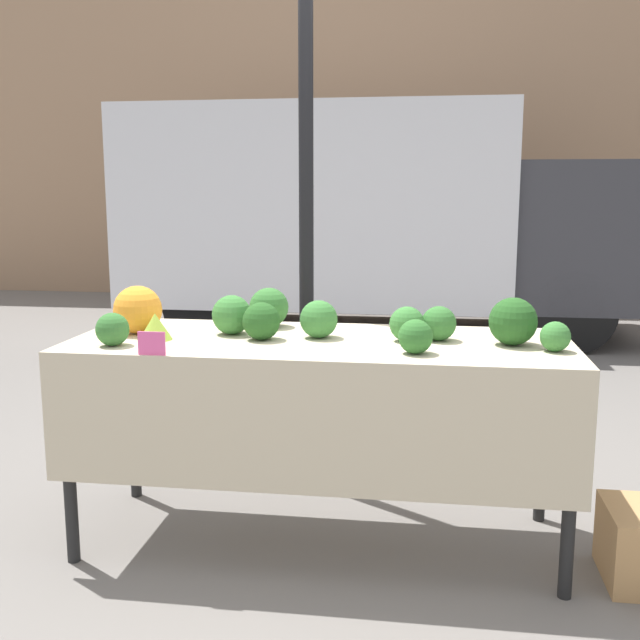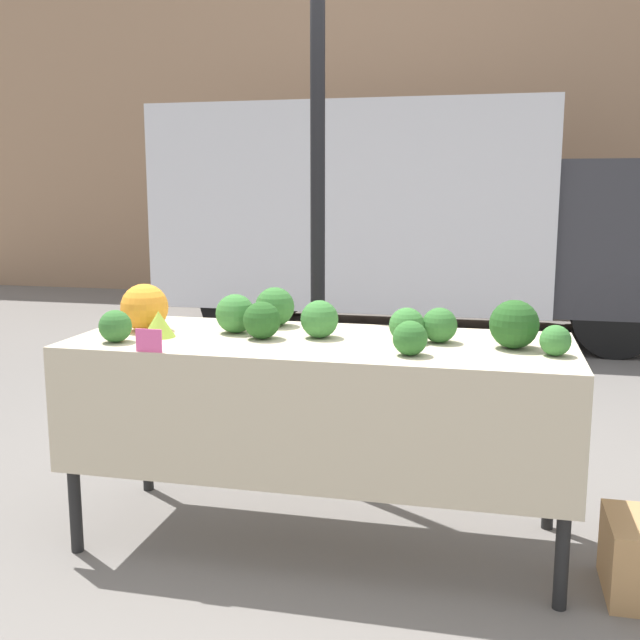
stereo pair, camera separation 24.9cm
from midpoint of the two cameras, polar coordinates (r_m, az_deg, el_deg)
The scene contains 18 objects.
ground_plane at distance 3.29m, azimuth -2.26°, elevation -16.37°, with size 40.00×40.00×0.00m, color slate.
building_facade at distance 10.56m, azimuth 5.43°, elevation 19.54°, with size 16.00×0.60×6.46m.
tent_pole at distance 3.61m, azimuth -3.04°, elevation 6.40°, with size 0.07×0.07×2.47m.
parked_truck at distance 7.69m, azimuth 2.74°, elevation 8.11°, with size 5.11×1.94×2.25m.
market_table at distance 2.97m, azimuth -2.58°, elevation -3.89°, with size 2.00×0.77×0.86m.
orange_cauliflower at distance 3.24m, azimuth -15.88°, elevation 0.74°, with size 0.20×0.20×0.20m.
romanesco_head at distance 3.10m, azimuth -14.71°, elevation -0.50°, with size 0.13×0.13×0.11m.
broccoli_head_0 at distance 3.02m, azimuth -17.83°, elevation -0.70°, with size 0.13×0.13×0.13m.
broccoli_head_1 at distance 2.75m, azimuth 4.73°, elevation -1.29°, with size 0.13×0.13×0.13m.
broccoli_head_2 at distance 3.29m, azimuth -6.08°, elevation 0.95°, with size 0.17×0.17×0.17m.
broccoli_head_3 at distance 2.88m, azimuth 15.16°, elevation -1.25°, with size 0.11×0.11×0.11m.
broccoli_head_4 at distance 2.97m, azimuth 4.27°, elevation -0.32°, with size 0.14×0.14×0.14m.
broccoli_head_5 at distance 3.15m, azimuth -9.01°, elevation 0.38°, with size 0.16×0.16×0.16m.
broccoli_head_6 at distance 3.01m, azimuth -6.86°, elevation -0.11°, with size 0.15×0.15×0.15m.
broccoli_head_7 at distance 2.96m, azimuth 12.18°, elevation -0.11°, with size 0.19×0.19×0.19m.
broccoli_head_8 at distance 3.00m, azimuth 6.70°, elevation -0.28°, with size 0.14×0.14×0.14m.
broccoli_head_9 at distance 3.03m, azimuth -2.45°, elevation 0.05°, with size 0.15×0.15×0.15m.
price_sign at distance 2.82m, azimuth -15.20°, elevation -1.76°, with size 0.10×0.01×0.09m.
Camera 1 is at (0.42, -2.92, 1.46)m, focal length 42.00 mm.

